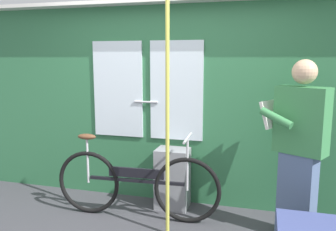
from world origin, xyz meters
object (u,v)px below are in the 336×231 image
(handrail_pole, at_px, (167,119))
(bicycle_near_door, at_px, (135,184))
(trash_bin_by_wall, at_px, (173,178))
(passenger_reading_newspaper, at_px, (299,146))

(handrail_pole, bearing_deg, bicycle_near_door, 149.29)
(trash_bin_by_wall, xyz_separation_m, handrail_pole, (0.11, -0.60, 0.78))
(bicycle_near_door, bearing_deg, passenger_reading_newspaper, -1.73)
(passenger_reading_newspaper, distance_m, handrail_pole, 1.21)
(trash_bin_by_wall, relative_size, handrail_pole, 0.30)
(passenger_reading_newspaper, distance_m, trash_bin_by_wall, 1.40)
(trash_bin_by_wall, height_order, handrail_pole, handrail_pole)
(bicycle_near_door, height_order, passenger_reading_newspaper, passenger_reading_newspaper)
(passenger_reading_newspaper, height_order, trash_bin_by_wall, passenger_reading_newspaper)
(bicycle_near_door, bearing_deg, handrail_pole, -33.93)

